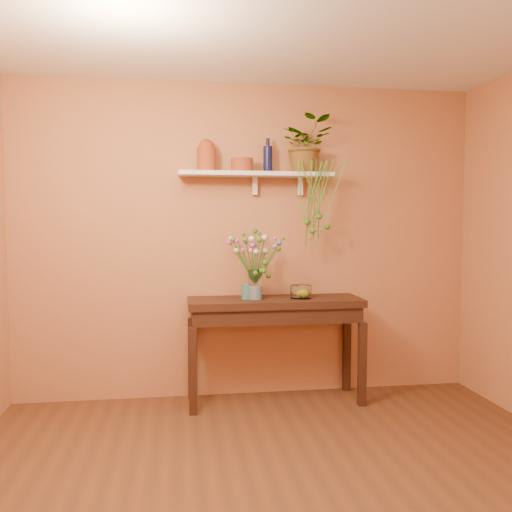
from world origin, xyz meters
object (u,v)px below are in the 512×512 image
Objects in this scene: blue_bottle at (268,159)px; bouquet at (256,251)px; spider_plant at (306,145)px; glass_bowl at (301,292)px; terracotta_jug at (206,156)px; sideboard at (275,313)px; glass_vase at (255,287)px.

bouquet is (-0.13, -0.17, -0.77)m from blue_bottle.
glass_bowl is at bearing -117.86° from spider_plant.
terracotta_jug is at bearing 170.30° from glass_bowl.
terracotta_jug is (-0.56, 0.12, 1.31)m from sideboard.
sideboard is 0.29m from glass_vase.
terracotta_jug is 0.58× the size of bouquet.
spider_plant reaches higher than glass_vase.
sideboard is 1.43m from terracotta_jug.
sideboard is 5.87× the size of glass_vase.
bouquet reaches higher than glass_bowl.
bouquet is at bearing -162.16° from spider_plant.
blue_bottle is 0.35m from spider_plant.
spider_plant reaches higher than bouquet.
glass_bowl is at bearing -3.76° from sideboard.
glass_vase is 0.53× the size of bouquet.
sideboard is 3.07× the size of spider_plant.
glass_vase is at bearing -173.72° from sideboard.
terracotta_jug reaches higher than glass_vase.
glass_bowl is (-0.07, -0.14, -1.24)m from spider_plant.
spider_plant is at bearing 17.84° from bouquet.
glass_vase reaches higher than glass_bowl.
spider_plant is (0.85, 0.00, 0.11)m from terracotta_jug.
sideboard is 7.97× the size of glass_bowl.
glass_vase is (0.39, -0.14, -1.08)m from terracotta_jug.
spider_plant reaches higher than glass_bowl.
bouquet is at bearing -126.85° from blue_bottle.
terracotta_jug is 1.16m from glass_vase.
glass_bowl is at bearing 1.43° from bouquet.
bouquet is 2.55× the size of glass_bowl.
sideboard is 0.28m from glass_bowl.
glass_bowl is at bearing -9.70° from terracotta_jug.
terracotta_jug is 0.86m from spider_plant.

